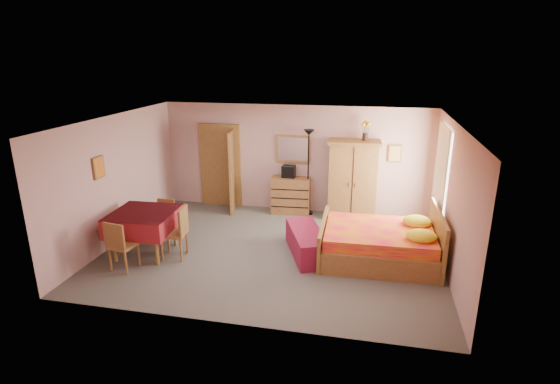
% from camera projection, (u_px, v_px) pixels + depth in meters
% --- Properties ---
extents(floor, '(6.50, 6.50, 0.00)m').
position_uv_depth(floor, '(272.00, 251.00, 8.69)').
color(floor, '#5E5953').
rests_on(floor, ground).
extents(ceiling, '(6.50, 6.50, 0.00)m').
position_uv_depth(ceiling, '(271.00, 120.00, 7.89)').
color(ceiling, brown).
rests_on(ceiling, wall_back).
extents(wall_back, '(6.50, 0.10, 2.60)m').
position_uv_depth(wall_back, '(295.00, 159.00, 10.62)').
color(wall_back, tan).
rests_on(wall_back, floor).
extents(wall_front, '(6.50, 0.10, 2.60)m').
position_uv_depth(wall_front, '(230.00, 242.00, 5.96)').
color(wall_front, tan).
rests_on(wall_front, floor).
extents(wall_left, '(0.10, 5.00, 2.60)m').
position_uv_depth(wall_left, '(117.00, 179.00, 8.93)').
color(wall_left, tan).
rests_on(wall_left, floor).
extents(wall_right, '(0.10, 5.00, 2.60)m').
position_uv_depth(wall_right, '(452.00, 200.00, 7.65)').
color(wall_right, tan).
rests_on(wall_right, floor).
extents(doorway, '(1.06, 0.12, 2.15)m').
position_uv_depth(doorway, '(221.00, 166.00, 11.05)').
color(doorway, '#9E6B35').
rests_on(doorway, floor).
extents(window, '(0.08, 1.40, 1.95)m').
position_uv_depth(window, '(441.00, 174.00, 8.73)').
color(window, white).
rests_on(window, wall_right).
extents(picture_left, '(0.04, 0.32, 0.42)m').
position_uv_depth(picture_left, '(99.00, 167.00, 8.25)').
color(picture_left, orange).
rests_on(picture_left, wall_left).
extents(picture_back, '(0.30, 0.04, 0.40)m').
position_uv_depth(picture_back, '(395.00, 154.00, 10.05)').
color(picture_back, '#D8BF59').
rests_on(picture_back, wall_back).
extents(chest_of_drawers, '(0.97, 0.53, 0.88)m').
position_uv_depth(chest_of_drawers, '(291.00, 195.00, 10.67)').
color(chest_of_drawers, brown).
rests_on(chest_of_drawers, floor).
extents(wall_mirror, '(0.84, 0.05, 0.67)m').
position_uv_depth(wall_mirror, '(293.00, 149.00, 10.53)').
color(wall_mirror, white).
rests_on(wall_mirror, wall_back).
extents(stereo, '(0.33, 0.25, 0.29)m').
position_uv_depth(stereo, '(289.00, 171.00, 10.55)').
color(stereo, black).
rests_on(stereo, chest_of_drawers).
extents(floor_lamp, '(0.31, 0.31, 2.07)m').
position_uv_depth(floor_lamp, '(308.00, 173.00, 10.41)').
color(floor_lamp, black).
rests_on(floor_lamp, floor).
extents(wardrobe, '(1.22, 0.68, 1.87)m').
position_uv_depth(wardrobe, '(352.00, 180.00, 10.15)').
color(wardrobe, olive).
rests_on(wardrobe, floor).
extents(sunflower_vase, '(0.19, 0.19, 0.45)m').
position_uv_depth(sunflower_vase, '(366.00, 130.00, 9.82)').
color(sunflower_vase, yellow).
rests_on(sunflower_vase, wardrobe).
extents(bed, '(2.24, 1.79, 1.02)m').
position_uv_depth(bed, '(379.00, 234.00, 8.21)').
color(bed, red).
rests_on(bed, floor).
extents(bench, '(1.07, 1.60, 0.50)m').
position_uv_depth(bench, '(307.00, 243.00, 8.48)').
color(bench, maroon).
rests_on(bench, floor).
extents(dining_table, '(1.22, 1.22, 0.86)m').
position_uv_depth(dining_table, '(145.00, 233.00, 8.48)').
color(dining_table, maroon).
rests_on(dining_table, floor).
extents(chair_south, '(0.50, 0.50, 0.95)m').
position_uv_depth(chair_south, '(123.00, 244.00, 7.85)').
color(chair_south, '#9D6835').
rests_on(chair_south, floor).
extents(chair_north, '(0.39, 0.39, 0.83)m').
position_uv_depth(chair_north, '(164.00, 220.00, 9.15)').
color(chair_north, olive).
rests_on(chair_north, floor).
extents(chair_west, '(0.51, 0.51, 1.03)m').
position_uv_depth(chair_west, '(111.00, 227.00, 8.55)').
color(chair_west, olive).
rests_on(chair_west, floor).
extents(chair_east, '(0.51, 0.51, 1.01)m').
position_uv_depth(chair_east, '(174.00, 233.00, 8.29)').
color(chair_east, '#9A6634').
rests_on(chair_east, floor).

